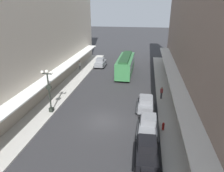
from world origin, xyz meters
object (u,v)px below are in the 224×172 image
Objects in this scene: parked_car_3 at (146,103)px; parked_car_0 at (100,62)px; lamp_post_with_clock at (49,89)px; pedestrian_1 at (161,93)px; parked_car_2 at (147,151)px; pedestrian_0 at (167,71)px; streetcar at (125,64)px; parked_car_1 at (148,125)px; fire_hydrant at (163,126)px; pedestrian_2 at (80,66)px.

parked_car_0 is at bearing 118.55° from parked_car_3.
lamp_post_with_clock reaches higher than pedestrian_1.
parked_car_2 is 0.83× the size of lamp_post_with_clock.
lamp_post_with_clock reaches higher than parked_car_3.
parked_car_0 reaches higher than pedestrian_0.
lamp_post_with_clock is at bearing -114.53° from streetcar.
lamp_post_with_clock is (-11.14, 6.28, 2.04)m from parked_car_2.
parked_car_1 reaches higher than pedestrian_1.
pedestrian_1 is (0.22, 7.56, 0.43)m from fire_hydrant.
parked_car_2 is 0.45× the size of streetcar.
streetcar reaches higher than fire_hydrant.
parked_car_2 is at bearing -109.49° from fire_hydrant.
parked_car_3 is 0.83× the size of lamp_post_with_clock.
streetcar is (-3.82, 13.07, 0.96)m from parked_car_3.
parked_car_1 is 1.00× the size of parked_car_3.
pedestrian_1 is at bearing -59.05° from streetcar.
pedestrian_1 is at bearing -36.08° from pedestrian_2.
parked_car_3 is at bearing -73.71° from streetcar.
lamp_post_with_clock is at bearing -167.02° from parked_car_3.
parked_car_2 reaches higher than pedestrian_1.
parked_car_0 is at bearing 110.19° from parked_car_2.
parked_car_3 is 13.68m from pedestrian_0.
pedestrian_0 is at bearing 0.95° from streetcar.
parked_car_1 is at bearing -100.33° from pedestrian_0.
parked_car_3 reaches higher than pedestrian_2.
parked_car_2 reaches higher than pedestrian_0.
fire_hydrant is 0.49× the size of pedestrian_2.
parked_car_1 is 2.62× the size of pedestrian_1.
pedestrian_2 is at bearing 119.42° from parked_car_2.
streetcar reaches higher than parked_car_2.
parked_car_0 reaches higher than pedestrian_1.
parked_car_2 reaches higher than fire_hydrant.
streetcar is 7.49m from pedestrian_0.
pedestrian_1 is at bearing -99.07° from pedestrian_0.
streetcar is (5.51, -4.09, 0.96)m from parked_car_0.
parked_car_1 is 4.97m from parked_car_3.
streetcar is at bearing -36.54° from parked_car_0.
streetcar reaches higher than parked_car_0.
lamp_post_with_clock is 6.29× the size of fire_hydrant.
pedestrian_1 is at bearing 88.35° from fire_hydrant.
pedestrian_2 is (-12.86, 22.81, 0.07)m from parked_car_2.
parked_car_2 is at bearing -60.58° from pedestrian_2.
streetcar is at bearing 120.95° from pedestrian_1.
fire_hydrant is (11.15, -21.41, -0.38)m from parked_car_0.
pedestrian_0 is 10.01m from pedestrian_1.
pedestrian_0 is at bearing -17.02° from parked_car_0.
pedestrian_1 is (2.03, 3.31, 0.05)m from parked_car_3.
parked_car_1 is 5.23× the size of fire_hydrant.
streetcar reaches higher than pedestrian_2.
pedestrian_0 is at bearing 84.12° from fire_hydrant.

